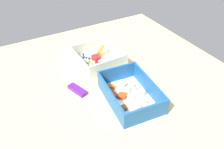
% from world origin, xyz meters
% --- Properties ---
extents(table_surface, '(0.80, 0.80, 0.02)m').
position_xyz_m(table_surface, '(0.00, 0.00, 0.01)').
color(table_surface, tan).
rests_on(table_surface, ground).
extents(pasta_container, '(0.21, 0.15, 0.06)m').
position_xyz_m(pasta_container, '(-0.12, 0.01, 0.04)').
color(pasta_container, white).
rests_on(pasta_container, table_surface).
extents(fruit_bowl, '(0.16, 0.16, 0.06)m').
position_xyz_m(fruit_bowl, '(0.10, 0.01, 0.04)').
color(fruit_bowl, silver).
rests_on(fruit_bowl, table_surface).
extents(candy_bar, '(0.07, 0.05, 0.01)m').
position_xyz_m(candy_bar, '(-0.01, 0.13, 0.03)').
color(candy_bar, '#51197A').
rests_on(candy_bar, table_surface).
extents(paper_cup_liner, '(0.04, 0.04, 0.02)m').
position_xyz_m(paper_cup_liner, '(0.22, 0.08, 0.03)').
color(paper_cup_liner, white).
rests_on(paper_cup_liner, table_surface).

